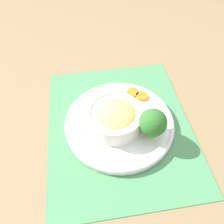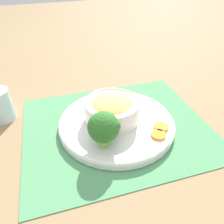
# 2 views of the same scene
# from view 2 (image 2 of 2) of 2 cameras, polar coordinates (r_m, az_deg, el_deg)

# --- Properties ---
(ground_plane) EXTENTS (4.00, 4.00, 0.00)m
(ground_plane) POSITION_cam_2_polar(r_m,az_deg,el_deg) (0.63, 1.16, -3.80)
(ground_plane) COLOR #8C704C
(placemat) EXTENTS (0.54, 0.45, 0.00)m
(placemat) POSITION_cam_2_polar(r_m,az_deg,el_deg) (0.63, 1.16, -3.66)
(placemat) COLOR #4C8C59
(placemat) RESTS_ON ground_plane
(plate) EXTENTS (0.32, 0.32, 0.02)m
(plate) POSITION_cam_2_polar(r_m,az_deg,el_deg) (0.62, 1.17, -2.72)
(plate) COLOR white
(plate) RESTS_ON placemat
(bowl) EXTENTS (0.15, 0.15, 0.07)m
(bowl) POSITION_cam_2_polar(r_m,az_deg,el_deg) (0.60, 0.01, 0.89)
(bowl) COLOR silver
(bowl) RESTS_ON plate
(broccoli_floret) EXTENTS (0.08, 0.08, 0.09)m
(broccoli_floret) POSITION_cam_2_polar(r_m,az_deg,el_deg) (0.51, -2.15, -4.08)
(broccoli_floret) COLOR #84AD5B
(broccoli_floret) RESTS_ON plate
(carrot_slice_near) EXTENTS (0.04, 0.04, 0.01)m
(carrot_slice_near) POSITION_cam_2_polar(r_m,az_deg,el_deg) (0.58, 12.01, -5.84)
(carrot_slice_near) COLOR orange
(carrot_slice_near) RESTS_ON plate
(carrot_slice_middle) EXTENTS (0.04, 0.04, 0.01)m
(carrot_slice_middle) POSITION_cam_2_polar(r_m,az_deg,el_deg) (0.60, 12.67, -3.84)
(carrot_slice_middle) COLOR orange
(carrot_slice_middle) RESTS_ON plate
(water_glass) EXTENTS (0.07, 0.07, 0.10)m
(water_glass) POSITION_cam_2_polar(r_m,az_deg,el_deg) (0.71, -27.12, 1.18)
(water_glass) COLOR silver
(water_glass) RESTS_ON ground_plane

